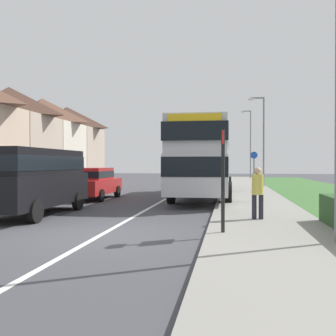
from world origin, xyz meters
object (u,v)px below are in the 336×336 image
Objects in this scene: parked_car_red at (93,182)px; street_lamp_mid at (262,135)px; double_decker_bus at (204,156)px; street_lamp_near at (333,55)px; bus_stop_sign at (223,173)px; street_lamp_far at (250,140)px; parked_van_black at (33,176)px; cycle_route_sign at (254,169)px; pedestrian_at_stop at (258,190)px.

street_lamp_mid is (9.00, 9.98, 2.92)m from parked_car_red.
street_lamp_near is at bearing -73.43° from double_decker_bus.
double_decker_bus reaches higher than bus_stop_sign.
double_decker_bus is at bearing -98.06° from street_lamp_far.
parked_van_black is at bearing -119.14° from street_lamp_mid.
street_lamp_far is at bearing 86.17° from bus_stop_sign.
parked_car_red is 0.66× the size of street_lamp_mid.
parked_van_black is 33.94m from street_lamp_far.
street_lamp_far reaches higher than cycle_route_sign.
parked_car_red is 13.76m from street_lamp_mid.
street_lamp_mid is at bearing 89.56° from street_lamp_near.
parked_van_black is 7.18m from bus_stop_sign.
bus_stop_sign is at bearing 159.11° from street_lamp_near.
bus_stop_sign is 0.33× the size of street_lamp_far.
street_lamp_mid reaches higher than parked_van_black.
pedestrian_at_stop is 0.26× the size of street_lamp_mid.
pedestrian_at_stop is at bearing -92.97° from cycle_route_sign.
cycle_route_sign is (0.68, 13.06, 0.45)m from pedestrian_at_stop.
pedestrian_at_stop is 33.41m from street_lamp_far.
street_lamp_near is (1.30, -3.27, 3.06)m from pedestrian_at_stop.
parked_van_black is 7.53m from pedestrian_at_stop.
street_lamp_near is 0.90× the size of street_lamp_far.
street_lamp_far is at bearing 89.84° from street_lamp_near.
street_lamp_far is (0.10, 36.47, 0.40)m from street_lamp_near.
cycle_route_sign is 0.36× the size of street_lamp_near.
parked_car_red is 10.44m from cycle_route_sign.
bus_stop_sign is 15.55m from cycle_route_sign.
bus_stop_sign is 3.49m from street_lamp_near.
pedestrian_at_stop is 16.94m from street_lamp_mid.
parked_van_black reaches higher than pedestrian_at_stop.
bus_stop_sign is (6.52, -3.00, 0.19)m from parked_van_black.
pedestrian_at_stop is at bearing -94.97° from street_lamp_mid.
pedestrian_at_stop is (2.13, -8.25, -1.17)m from double_decker_bus.
parked_van_black is 0.82× the size of street_lamp_mid.
parked_car_red is 2.59× the size of pedestrian_at_stop.
street_lamp_far reaches higher than double_decker_bus.
street_lamp_near is at bearing -90.44° from street_lamp_mid.
street_lamp_mid is at bearing 66.91° from double_decker_bus.
pedestrian_at_stop is 13.09m from cycle_route_sign.
parked_van_black is 2.11× the size of cycle_route_sign.
pedestrian_at_stop reaches higher than parked_car_red.
street_lamp_mid reaches higher than cycle_route_sign.
street_lamp_near is (0.62, -16.33, 2.61)m from cycle_route_sign.
street_lamp_near is at bearing -48.31° from parked_car_red.
bus_stop_sign is (-0.98, -2.40, 0.56)m from pedestrian_at_stop.
pedestrian_at_stop is at bearing -4.54° from parked_van_black.
parked_van_black is at bearing -125.05° from double_decker_bus.
street_lamp_mid reaches higher than double_decker_bus.
cycle_route_sign is 16.55m from street_lamp_near.
parked_van_black is at bearing 155.31° from bus_stop_sign.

